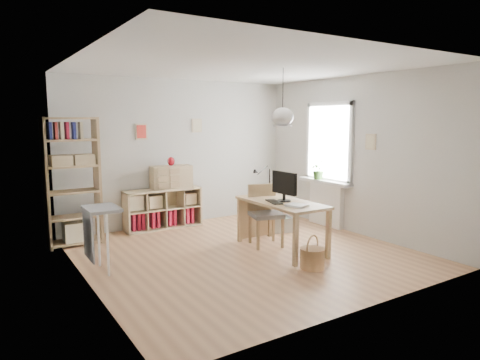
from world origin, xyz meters
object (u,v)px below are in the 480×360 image
desk (281,207)px  cube_shelf (161,212)px  chair (265,211)px  monitor (284,185)px  storage_chest (276,221)px  tall_bookshelf (72,176)px  drawer_chest (171,177)px

desk → cube_shelf: (-1.02, 2.23, -0.36)m
chair → monitor: bearing=-63.7°
storage_chest → monitor: monitor is taller
cube_shelf → storage_chest: (1.65, -1.29, -0.12)m
storage_chest → monitor: bearing=-104.6°
desk → monitor: 0.35m
desk → cube_shelf: size_ratio=1.07×
tall_bookshelf → drawer_chest: (1.76, 0.24, -0.16)m
tall_bookshelf → storage_chest: size_ratio=2.89×
monitor → drawer_chest: 2.38m
drawer_chest → monitor: bearing=-63.0°
cube_shelf → tall_bookshelf: 1.77m
cube_shelf → chair: (0.97, -1.87, 0.24)m
chair → monitor: (0.07, -0.39, 0.46)m
tall_bookshelf → monitor: (2.61, -1.98, -0.09)m
storage_chest → cube_shelf: bearing=159.1°
storage_chest → chair: bearing=-122.1°
tall_bookshelf → chair: 3.05m
cube_shelf → storage_chest: 2.10m
cube_shelf → drawer_chest: 0.66m
desk → monitor: size_ratio=2.94×
storage_chest → drawer_chest: bearing=156.5°
desk → cube_shelf: 2.48m
desk → storage_chest: 1.23m
tall_bookshelf → cube_shelf: bearing=10.2°
desk → drawer_chest: (-0.83, 2.19, 0.27)m
tall_bookshelf → monitor: size_ratio=3.92×
cube_shelf → storage_chest: cube_shelf is taller
chair → drawer_chest: (-0.78, 1.83, 0.39)m
tall_bookshelf → monitor: bearing=-37.2°
desk → storage_chest: bearing=56.3°
drawer_chest → tall_bookshelf: bearing=-166.2°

